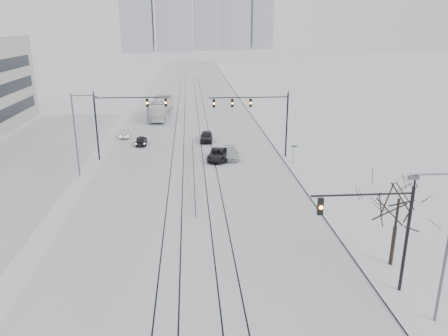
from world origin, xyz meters
TOP-DOWN VIEW (x-y plane):
  - road at (0.00, 60.00)m, footprint 22.00×260.00m
  - sidewalk_east at (13.50, 60.00)m, footprint 5.00×260.00m
  - curb at (11.05, 60.00)m, footprint 0.10×260.00m
  - parking_strip at (-20.00, 35.00)m, footprint 14.00×60.00m
  - tram_rails at (-0.00, 40.00)m, footprint 5.30×180.00m
  - skyline at (5.02, 273.63)m, footprint 96.00×48.00m
  - traffic_mast_near at (10.79, 6.00)m, footprint 6.10×0.37m
  - traffic_mast_ne at (8.15, 34.99)m, footprint 9.60×0.37m
  - traffic_mast_nw at (-8.52, 36.00)m, footprint 9.10×0.37m
  - street_light_east at (12.70, 3.00)m, footprint 2.73×0.25m
  - street_light_west at (-12.20, 30.00)m, footprint 2.73×0.25m
  - bare_tree at (13.20, 9.00)m, footprint 4.40×4.40m
  - median_fence at (0.00, 30.00)m, footprint 0.06×24.00m
  - street_sign at (11.80, 32.00)m, footprint 0.70×0.06m
  - sedan_sb_inner at (-7.04, 42.66)m, footprint 1.64×3.77m
  - sedan_sb_outer at (-9.83, 47.17)m, footprint 1.54×3.87m
  - sedan_nb_front at (3.07, 34.76)m, footprint 3.18×5.21m
  - sedan_nb_right at (4.72, 35.11)m, footprint 1.82×4.30m
  - sedan_nb_far at (2.00, 43.77)m, footprint 2.02×4.33m
  - box_truck at (-5.29, 60.79)m, footprint 3.97×12.52m

SIDE VIEW (x-z plane):
  - road at x=0.00m, z-range 0.00..0.02m
  - parking_strip at x=-20.00m, z-range 0.00..0.03m
  - tram_rails at x=0.00m, z-range 0.02..0.03m
  - curb at x=11.05m, z-range 0.00..0.12m
  - sidewalk_east at x=13.50m, z-range 0.00..0.16m
  - median_fence at x=0.00m, z-range 0.03..1.03m
  - sedan_nb_right at x=4.72m, z-range 0.00..1.24m
  - sedan_sb_outer at x=-9.83m, z-range 0.00..1.25m
  - sedan_sb_inner at x=-7.04m, z-range 0.00..1.27m
  - sedan_nb_front at x=3.07m, z-range 0.00..1.35m
  - sedan_nb_far at x=2.00m, z-range 0.00..1.44m
  - street_sign at x=11.80m, z-range 0.41..2.81m
  - box_truck at x=-5.29m, z-range 0.00..3.43m
  - bare_tree at x=13.20m, z-range 1.44..7.54m
  - traffic_mast_near at x=10.79m, z-range 1.06..8.06m
  - street_light_east at x=12.70m, z-range 0.71..9.71m
  - street_light_west at x=-12.20m, z-range 0.71..9.71m
  - traffic_mast_nw at x=-8.52m, z-range 1.57..9.57m
  - traffic_mast_ne at x=8.15m, z-range 1.76..9.76m
  - skyline at x=5.02m, z-range -5.35..66.65m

